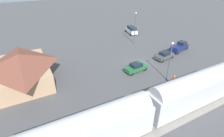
% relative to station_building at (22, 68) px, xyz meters
% --- Properties ---
extents(ground_plane, '(200.00, 200.00, 0.00)m').
position_rel_station_building_xyz_m(ground_plane, '(-4.00, -22.00, -2.77)').
color(ground_plane, '#4C4C4F').
extents(railway_track, '(4.80, 70.00, 0.30)m').
position_rel_station_building_xyz_m(railway_track, '(-18.00, -22.00, -2.68)').
color(railway_track, gray).
rests_on(railway_track, ground).
extents(platform, '(3.20, 46.00, 0.30)m').
position_rel_station_building_xyz_m(platform, '(-14.00, -22.00, -2.62)').
color(platform, '#A8A399').
rests_on(platform, ground).
extents(station_building, '(12.72, 9.02, 5.34)m').
position_rel_station_building_xyz_m(station_building, '(0.00, 0.00, 0.00)').
color(station_building, tan).
rests_on(station_building, ground).
extents(pedestrian_on_platform, '(0.36, 0.36, 1.71)m').
position_rel_station_building_xyz_m(pedestrian_on_platform, '(-14.64, -28.93, -1.49)').
color(pedestrian_on_platform, '#23284C').
rests_on(pedestrian_on_platform, platform).
extents(pedestrian_waiting_far, '(0.36, 0.36, 1.71)m').
position_rel_station_building_xyz_m(pedestrian_waiting_far, '(-13.22, -22.18, -1.49)').
color(pedestrian_waiting_far, '#23284C').
rests_on(pedestrian_waiting_far, platform).
extents(suv_white, '(5.16, 3.02, 2.22)m').
position_rel_station_building_xyz_m(suv_white, '(13.40, -31.38, -1.62)').
color(suv_white, white).
rests_on(suv_white, ground).
extents(sedan_green, '(2.24, 4.65, 1.74)m').
position_rel_station_building_xyz_m(sedan_green, '(-6.22, -19.38, -1.89)').
color(sedan_green, '#236638').
rests_on(sedan_green, ground).
extents(sedan_charcoal, '(2.53, 4.73, 1.74)m').
position_rel_station_building_xyz_m(sedan_charcoal, '(-4.73, -28.02, -1.89)').
color(sedan_charcoal, '#47494F').
rests_on(sedan_charcoal, ground).
extents(pickup_navy, '(3.19, 5.71, 2.14)m').
position_rel_station_building_xyz_m(pickup_navy, '(-3.01, -34.36, -1.74)').
color(pickup_navy, navy).
rests_on(pickup_navy, ground).
extents(light_pole_near_platform, '(0.44, 0.44, 7.13)m').
position_rel_station_building_xyz_m(light_pole_near_platform, '(-11.20, -22.64, 1.76)').
color(light_pole_near_platform, '#515156').
rests_on(light_pole_near_platform, ground).
extents(light_pole_lot_center, '(0.44, 0.44, 8.18)m').
position_rel_station_building_xyz_m(light_pole_lot_center, '(6.18, -27.45, 2.34)').
color(light_pole_lot_center, '#515156').
rests_on(light_pole_lot_center, ground).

